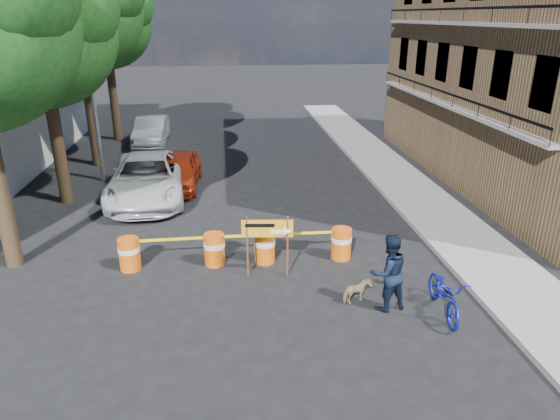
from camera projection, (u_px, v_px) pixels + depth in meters
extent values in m
plane|color=black|center=(267.00, 287.00, 12.63)|extent=(120.00, 120.00, 0.00)
cube|color=gray|center=(417.00, 196.00, 18.80)|extent=(2.40, 40.00, 0.15)
cube|color=#926E4A|center=(559.00, 27.00, 19.08)|extent=(8.00, 16.00, 12.00)
cylinder|color=#332316|center=(57.00, 139.00, 17.55)|extent=(0.44, 0.44, 4.76)
sphere|color=#184112|center=(39.00, 31.00, 16.24)|extent=(5.00, 5.00, 5.00)
sphere|color=#184112|center=(58.00, 3.00, 15.56)|extent=(3.75, 3.75, 3.75)
sphere|color=#184112|center=(26.00, 52.00, 16.99)|extent=(3.50, 3.50, 3.50)
cylinder|color=#332316|center=(90.00, 107.00, 22.07)|extent=(0.44, 0.44, 5.32)
sphere|color=#184112|center=(77.00, 10.00, 20.62)|extent=(5.40, 5.40, 5.40)
sphere|color=#184112|center=(64.00, 29.00, 21.44)|extent=(3.78, 3.78, 3.78)
cylinder|color=#332316|center=(113.00, 94.00, 26.77)|extent=(0.44, 0.44, 4.93)
sphere|color=#184112|center=(104.00, 21.00, 25.42)|extent=(4.80, 4.80, 4.80)
sphere|color=#184112|center=(117.00, 2.00, 24.74)|extent=(3.60, 3.60, 3.60)
sphere|color=#184112|center=(94.00, 35.00, 26.16)|extent=(3.36, 3.36, 3.36)
cylinder|color=gray|center=(91.00, 82.00, 19.35)|extent=(0.16, 0.16, 8.00)
cylinder|color=#C6500B|center=(129.00, 254.00, 13.39)|extent=(0.56, 0.56, 0.90)
cylinder|color=white|center=(129.00, 249.00, 13.33)|extent=(0.58, 0.58, 0.14)
cylinder|color=#C6500B|center=(214.00, 249.00, 13.66)|extent=(0.56, 0.56, 0.90)
cylinder|color=white|center=(214.00, 244.00, 13.60)|extent=(0.58, 0.58, 0.14)
cylinder|color=#C6500B|center=(265.00, 247.00, 13.79)|extent=(0.56, 0.56, 0.90)
cylinder|color=white|center=(265.00, 242.00, 13.73)|extent=(0.58, 0.58, 0.14)
cylinder|color=#C6500B|center=(341.00, 244.00, 14.00)|extent=(0.56, 0.56, 0.90)
cylinder|color=white|center=(341.00, 239.00, 13.95)|extent=(0.58, 0.58, 0.14)
cylinder|color=#592D19|center=(247.00, 247.00, 12.87)|extent=(0.05, 0.05, 1.70)
cylinder|color=#592D19|center=(288.00, 247.00, 12.88)|extent=(0.05, 0.05, 1.70)
cube|color=orange|center=(267.00, 229.00, 12.69)|extent=(1.32, 0.16, 0.47)
cube|color=white|center=(278.00, 232.00, 12.70)|extent=(0.38, 0.05, 0.11)
cone|color=white|center=(288.00, 232.00, 12.71)|extent=(0.23, 0.26, 0.25)
cube|color=black|center=(260.00, 226.00, 12.63)|extent=(0.75, 0.08, 0.09)
imported|color=black|center=(388.00, 273.00, 11.41)|extent=(1.05, 0.89, 1.88)
imported|color=#1523AF|center=(447.00, 276.00, 11.20)|extent=(0.76, 1.08, 1.95)
imported|color=tan|center=(357.00, 292.00, 11.88)|extent=(0.75, 0.55, 0.58)
imported|color=silver|center=(147.00, 178.00, 18.50)|extent=(2.89, 5.86, 1.60)
imported|color=#AA2A0E|center=(178.00, 170.00, 19.80)|extent=(1.83, 4.13, 1.38)
imported|color=#A9ACB1|center=(151.00, 131.00, 26.49)|extent=(1.52, 4.35, 1.43)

